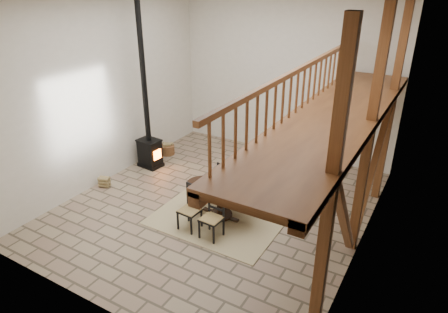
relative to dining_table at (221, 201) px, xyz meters
The scene contains 7 objects.
ground 0.69m from the dining_table, 127.84° to the left, with size 8.00×8.00×0.00m, color #89765B.
room_shell 2.75m from the dining_table, 26.12° to the left, with size 7.02×8.02×5.01m.
rug 0.43m from the dining_table, 93.36° to the right, with size 3.00×2.50×0.02m, color tan.
dining_table is the anchor object (origin of this frame).
wood_stove 3.60m from the dining_table, 157.99° to the left, with size 0.72×0.58×5.00m.
log_basket 4.11m from the dining_table, 145.87° to the left, with size 0.47×0.47×0.39m.
log_stack 3.56m from the dining_table, behind, with size 0.34×0.28×0.30m.
Camera 1 is at (4.55, -7.49, 5.39)m, focal length 32.00 mm.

